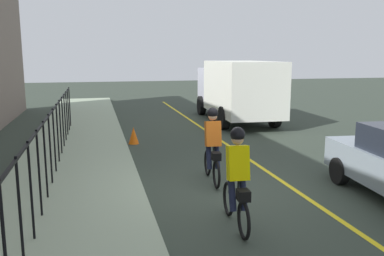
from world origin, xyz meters
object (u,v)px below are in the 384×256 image
object	(u,v)px
box_truck_background	(237,88)
traffic_cone_near	(134,136)
cyclist_lead	(213,146)
cyclist_follow	(237,179)

from	to	relation	value
box_truck_background	traffic_cone_near	xyz separation A→B (m)	(-3.76, 5.12, -1.26)
cyclist_lead	traffic_cone_near	xyz separation A→B (m)	(4.82, 1.44, -0.62)
cyclist_follow	box_truck_background	bearing A→B (deg)	-15.32
cyclist_lead	cyclist_follow	distance (m)	2.66
box_truck_background	traffic_cone_near	distance (m)	6.47
cyclist_follow	cyclist_lead	bearing A→B (deg)	-2.75
traffic_cone_near	box_truck_background	bearing A→B (deg)	-53.71
cyclist_follow	traffic_cone_near	bearing A→B (deg)	12.80
cyclist_lead	cyclist_follow	world-z (taller)	same
box_truck_background	traffic_cone_near	bearing A→B (deg)	128.70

